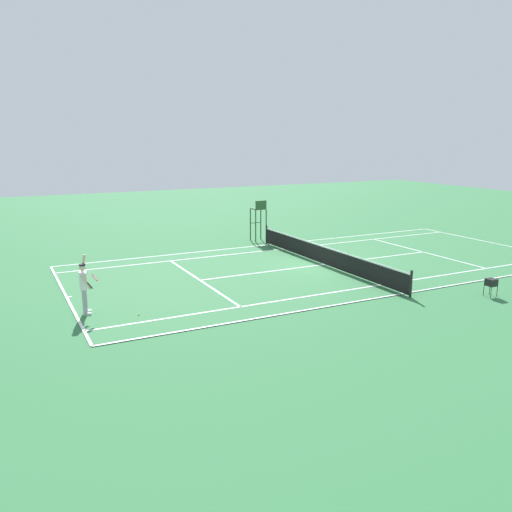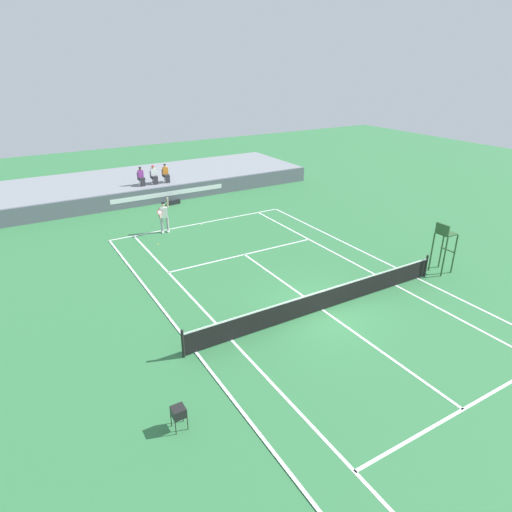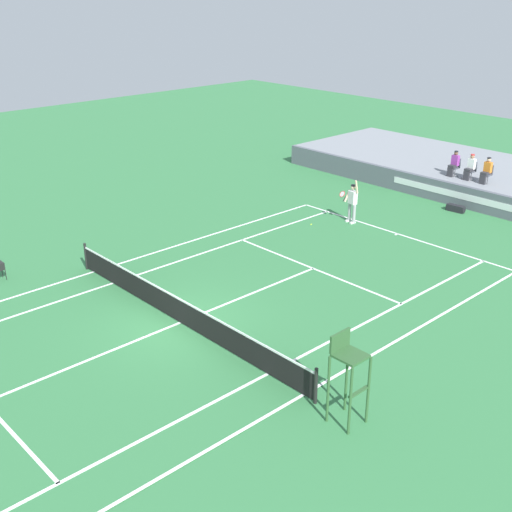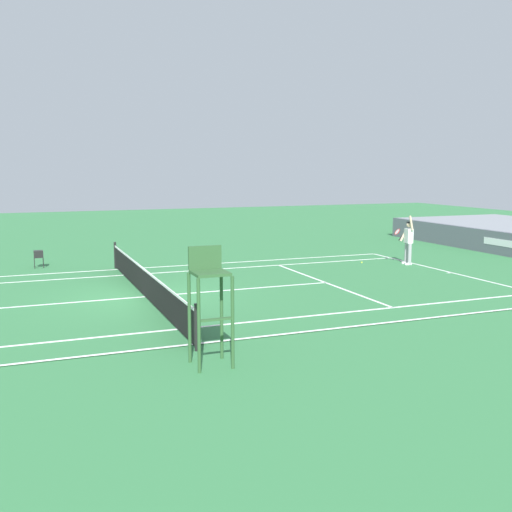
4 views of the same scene
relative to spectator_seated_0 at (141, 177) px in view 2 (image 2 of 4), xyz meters
The scene contains 13 objects.
ground_plane 18.59m from the spectator_seated_0, 85.48° to the right, with size 80.00×80.00×0.00m, color #337542.
court 18.59m from the spectator_seated_0, 85.48° to the right, with size 11.08×23.88×0.03m.
net 18.55m from the spectator_seated_0, 85.48° to the right, with size 11.98×0.10×1.07m.
barrier_wall 2.21m from the spectator_seated_0, 39.29° to the right, with size 23.28×0.25×1.09m.
bleacher_platform 3.26m from the spectator_seated_0, 61.37° to the left, with size 23.28×7.49×1.09m, color gray.
spectator_seated_0 is the anchor object (origin of this frame).
spectator_seated_1 0.91m from the spectator_seated_0, ahead, with size 0.44×0.60×1.26m.
spectator_seated_2 1.80m from the spectator_seated_0, ahead, with size 0.44×0.60×1.26m.
tennis_player 7.01m from the spectator_seated_0, 97.50° to the right, with size 0.82×0.62×2.08m.
tennis_ball 8.88m from the spectator_seated_0, 102.69° to the right, with size 0.07×0.07×0.07m, color #D1E533.
umpire_chair 20.27m from the spectator_seated_0, 65.55° to the right, with size 0.77×0.77×2.44m.
equipment_bag 2.92m from the spectator_seated_0, 52.73° to the right, with size 0.92×0.40×0.32m.
ball_hopper 22.14m from the spectator_seated_0, 105.15° to the right, with size 0.36×0.36×0.70m.
Camera 2 is at (-10.12, -11.82, 9.21)m, focal length 31.15 mm.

